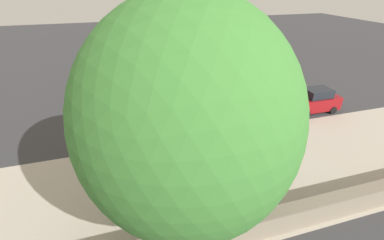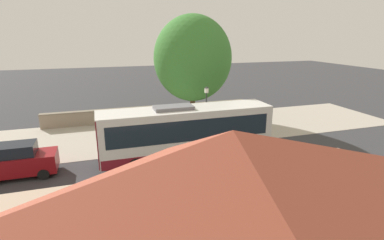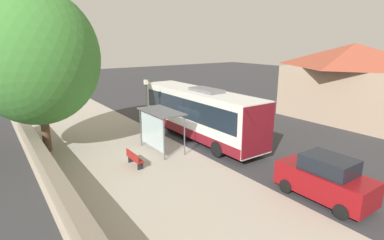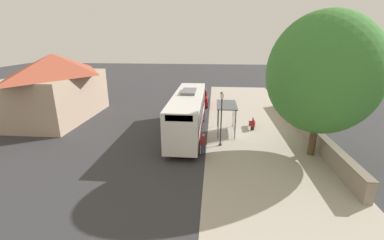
% 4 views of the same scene
% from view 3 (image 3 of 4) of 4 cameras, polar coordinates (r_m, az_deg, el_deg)
% --- Properties ---
extents(ground_plane, '(120.00, 120.00, 0.00)m').
position_cam_3_polar(ground_plane, '(20.46, -1.82, -4.80)').
color(ground_plane, '#353538').
rests_on(ground_plane, ground).
extents(sidewalk_plaza, '(9.00, 44.00, 0.02)m').
position_cam_3_polar(sidewalk_plaza, '(18.55, -13.62, -7.32)').
color(sidewalk_plaza, '#ADA393').
rests_on(sidewalk_plaza, ground).
extents(stone_wall, '(0.60, 20.00, 1.37)m').
position_cam_3_polar(stone_wall, '(17.39, -26.32, -7.59)').
color(stone_wall, gray).
rests_on(stone_wall, ground).
extents(background_building, '(6.69, 11.18, 6.71)m').
position_cam_3_polar(background_building, '(29.55, 27.93, 6.49)').
color(background_building, tan).
rests_on(background_building, ground).
extents(bus, '(2.60, 11.39, 3.77)m').
position_cam_3_polar(bus, '(21.27, 1.31, 1.43)').
color(bus, silver).
rests_on(bus, ground).
extents(bus_shelter, '(1.72, 3.45, 2.63)m').
position_cam_3_polar(bus_shelter, '(18.91, -6.32, 0.37)').
color(bus_shelter, '#515459').
rests_on(bus_shelter, ground).
extents(pedestrian, '(0.34, 0.22, 1.63)m').
position_cam_3_polar(pedestrian, '(24.16, -7.56, 0.52)').
color(pedestrian, '#2D3347').
rests_on(pedestrian, ground).
extents(bench, '(0.40, 1.57, 0.88)m').
position_cam_3_polar(bench, '(17.27, -10.93, -7.19)').
color(bench, maroon).
rests_on(bench, ground).
extents(street_lamp_near, '(0.28, 0.28, 4.39)m').
position_cam_3_polar(street_lamp_near, '(21.74, -8.62, 3.33)').
color(street_lamp_near, '#2D332D').
rests_on(street_lamp_near, ground).
extents(shade_tree, '(7.40, 7.40, 10.01)m').
position_cam_3_polar(shade_tree, '(20.36, -27.56, 10.55)').
color(shade_tree, brown).
rests_on(shade_tree, ground).
extents(parked_car_behind_bus, '(1.93, 4.09, 2.04)m').
position_cam_3_polar(parked_car_behind_bus, '(14.65, 24.02, -10.22)').
color(parked_car_behind_bus, maroon).
rests_on(parked_car_behind_bus, ground).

